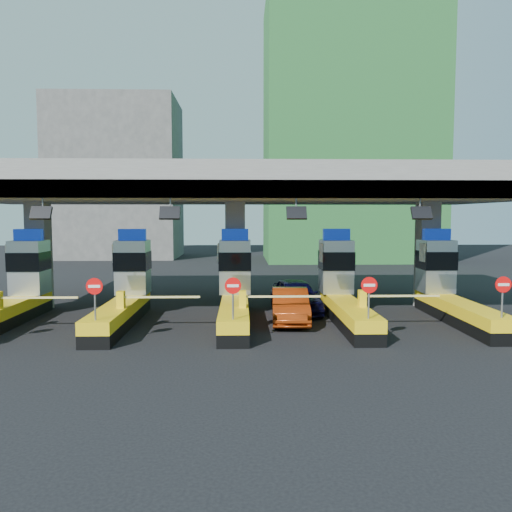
{
  "coord_description": "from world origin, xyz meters",
  "views": [
    {
      "loc": [
        0.3,
        -22.63,
        4.78
      ],
      "look_at": [
        0.98,
        0.0,
        2.96
      ],
      "focal_mm": 35.0,
      "sensor_mm": 36.0,
      "label": 1
    }
  ],
  "objects": [
    {
      "name": "ground",
      "position": [
        0.0,
        0.0,
        0.0
      ],
      "size": [
        120.0,
        120.0,
        0.0
      ],
      "primitive_type": "plane",
      "color": "black",
      "rests_on": "ground"
    },
    {
      "name": "toll_canopy",
      "position": [
        0.0,
        2.87,
        6.13
      ],
      "size": [
        28.0,
        12.09,
        7.0
      ],
      "color": "slate",
      "rests_on": "ground"
    },
    {
      "name": "toll_lane_far_left",
      "position": [
        -10.0,
        0.28,
        1.4
      ],
      "size": [
        4.43,
        8.0,
        4.16
      ],
      "color": "black",
      "rests_on": "ground"
    },
    {
      "name": "toll_lane_left",
      "position": [
        -5.0,
        0.28,
        1.4
      ],
      "size": [
        4.43,
        8.0,
        4.16
      ],
      "color": "black",
      "rests_on": "ground"
    },
    {
      "name": "toll_lane_center",
      "position": [
        0.0,
        0.28,
        1.4
      ],
      "size": [
        4.43,
        8.0,
        4.16
      ],
      "color": "black",
      "rests_on": "ground"
    },
    {
      "name": "toll_lane_right",
      "position": [
        5.0,
        0.28,
        1.4
      ],
      "size": [
        4.43,
        8.0,
        4.16
      ],
      "color": "black",
      "rests_on": "ground"
    },
    {
      "name": "toll_lane_far_right",
      "position": [
        10.0,
        0.28,
        1.4
      ],
      "size": [
        4.43,
        8.0,
        4.16
      ],
      "color": "black",
      "rests_on": "ground"
    },
    {
      "name": "bg_building_scaffold",
      "position": [
        12.0,
        32.0,
        14.0
      ],
      "size": [
        18.0,
        12.0,
        28.0
      ],
      "primitive_type": "cube",
      "color": "#1E5926",
      "rests_on": "ground"
    },
    {
      "name": "bg_building_concrete",
      "position": [
        -14.0,
        36.0,
        9.0
      ],
      "size": [
        14.0,
        10.0,
        18.0
      ],
      "primitive_type": "cube",
      "color": "#4C4C49",
      "rests_on": "ground"
    },
    {
      "name": "van",
      "position": [
        3.01,
        1.87,
        0.83
      ],
      "size": [
        2.54,
        5.06,
        1.65
      ],
      "primitive_type": "imported",
      "rotation": [
        0.0,
        0.0,
        0.12
      ],
      "color": "black",
      "rests_on": "ground"
    },
    {
      "name": "red_car",
      "position": [
        2.51,
        -0.46,
        0.75
      ],
      "size": [
        1.83,
        4.64,
        1.5
      ],
      "primitive_type": "imported",
      "rotation": [
        0.0,
        0.0,
        -0.05
      ],
      "color": "maroon",
      "rests_on": "ground"
    }
  ]
}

